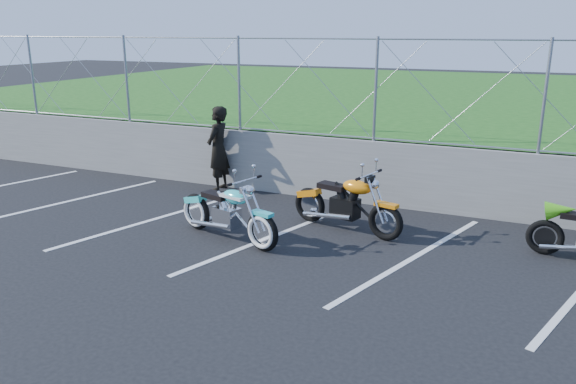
% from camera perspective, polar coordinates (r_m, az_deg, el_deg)
% --- Properties ---
extents(ground, '(90.00, 90.00, 0.00)m').
position_cam_1_polar(ground, '(8.88, -4.05, -6.52)').
color(ground, black).
rests_on(ground, ground).
extents(retaining_wall, '(30.00, 0.22, 1.30)m').
position_cam_1_polar(retaining_wall, '(11.73, 3.83, 2.48)').
color(retaining_wall, slate).
rests_on(retaining_wall, ground).
extents(grass_field, '(30.00, 20.00, 1.30)m').
position_cam_1_polar(grass_field, '(21.27, 13.19, 8.27)').
color(grass_field, '#1D5115').
rests_on(grass_field, ground).
extents(chain_link_fence, '(28.00, 0.03, 2.00)m').
position_cam_1_polar(chain_link_fence, '(11.46, 3.99, 10.53)').
color(chain_link_fence, gray).
rests_on(chain_link_fence, retaining_wall).
extents(parking_lines, '(18.29, 4.31, 0.01)m').
position_cam_1_polar(parking_lines, '(9.30, 5.44, -5.46)').
color(parking_lines, silver).
rests_on(parking_lines, ground).
extents(cruiser_turquoise, '(2.18, 0.84, 1.12)m').
position_cam_1_polar(cruiser_turquoise, '(9.43, -6.05, -2.28)').
color(cruiser_turquoise, black).
rests_on(cruiser_turquoise, ground).
extents(naked_orange, '(2.17, 0.80, 1.10)m').
position_cam_1_polar(naked_orange, '(9.84, 6.08, -1.35)').
color(naked_orange, black).
rests_on(naked_orange, ground).
extents(person_standing, '(0.49, 0.70, 1.86)m').
position_cam_1_polar(person_standing, '(12.31, -7.11, 4.36)').
color(person_standing, black).
rests_on(person_standing, ground).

